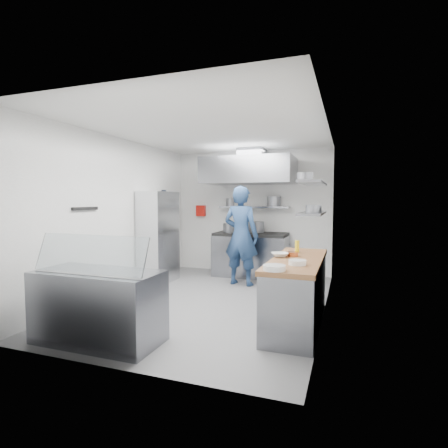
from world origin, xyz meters
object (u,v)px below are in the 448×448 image
at_px(gas_range, 251,256).
at_px(display_case, 99,307).
at_px(wire_rack, 159,237).
at_px(chef, 241,236).

relative_size(gas_range, display_case, 1.07).
xyz_separation_m(wire_rack, display_case, (0.88, -2.91, -0.50)).
relative_size(gas_range, wire_rack, 0.86).
bearing_deg(gas_range, chef, -88.33).
distance_m(gas_range, chef, 1.00).
distance_m(gas_range, display_case, 4.17).
bearing_deg(display_case, chef, 76.59).
bearing_deg(display_case, gas_range, 79.62).
height_order(gas_range, chef, chef).
relative_size(chef, display_case, 1.30).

